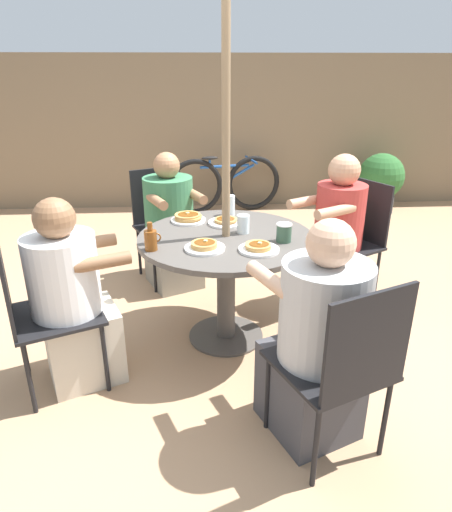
% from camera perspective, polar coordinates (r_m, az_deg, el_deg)
% --- Properties ---
extents(ground_plane, '(12.00, 12.00, 0.00)m').
position_cam_1_polar(ground_plane, '(3.09, 0.00, -9.96)').
color(ground_plane, tan).
extents(back_fence, '(10.00, 0.06, 1.80)m').
position_cam_1_polar(back_fence, '(5.76, -2.10, 15.08)').
color(back_fence, '#7A664C').
rests_on(back_fence, ground).
extents(patio_table, '(1.07, 1.07, 0.71)m').
position_cam_1_polar(patio_table, '(2.82, 0.00, 0.01)').
color(patio_table, '#4C4742').
rests_on(patio_table, ground).
extents(umbrella_pole, '(0.05, 0.05, 2.47)m').
position_cam_1_polar(umbrella_pole, '(2.64, 0.00, 13.28)').
color(umbrella_pole, '#846B4C').
rests_on(umbrella_pole, ground).
extents(patio_chair_north, '(0.59, 0.59, 0.90)m').
position_cam_1_polar(patio_chair_north, '(2.59, -22.63, -5.78)').
color(patio_chair_north, black).
rests_on(patio_chair_north, ground).
extents(diner_north, '(0.57, 0.51, 1.07)m').
position_cam_1_polar(diner_north, '(2.61, -18.60, -5.61)').
color(diner_north, beige).
rests_on(diner_north, ground).
extents(patio_chair_east, '(0.59, 0.59, 0.90)m').
position_cam_1_polar(patio_chair_east, '(2.04, 14.49, -12.73)').
color(patio_chair_east, black).
rests_on(patio_chair_east, ground).
extents(diner_east, '(0.55, 0.62, 1.10)m').
position_cam_1_polar(diner_east, '(2.17, 11.29, -10.76)').
color(diner_east, '#3D3D42').
rests_on(diner_east, ground).
extents(patio_chair_south, '(0.61, 0.61, 0.90)m').
position_cam_1_polar(patio_chair_south, '(3.53, 15.52, 2.68)').
color(patio_chair_south, black).
rests_on(patio_chair_south, ground).
extents(diner_south, '(0.59, 0.53, 1.12)m').
position_cam_1_polar(diner_south, '(3.40, 13.45, 2.16)').
color(diner_south, slate).
rests_on(diner_south, ground).
extents(patio_chair_west, '(0.59, 0.59, 0.90)m').
position_cam_1_polar(patio_chair_west, '(3.80, -7.92, 4.76)').
color(patio_chair_west, black).
rests_on(patio_chair_west, ground).
extents(diner_west, '(0.53, 0.58, 1.07)m').
position_cam_1_polar(diner_west, '(3.65, -6.89, 3.49)').
color(diner_west, gray).
rests_on(diner_west, ground).
extents(pancake_plate_a, '(0.23, 0.23, 0.05)m').
position_cam_1_polar(pancake_plate_a, '(2.56, -2.70, 1.19)').
color(pancake_plate_a, white).
rests_on(pancake_plate_a, patio_table).
extents(pancake_plate_b, '(0.23, 0.23, 0.05)m').
position_cam_1_polar(pancake_plate_b, '(2.97, -0.05, 4.30)').
color(pancake_plate_b, white).
rests_on(pancake_plate_b, patio_table).
extents(pancake_plate_c, '(0.23, 0.23, 0.05)m').
position_cam_1_polar(pancake_plate_c, '(2.54, 4.10, 1.00)').
color(pancake_plate_c, white).
rests_on(pancake_plate_c, patio_table).
extents(pancake_plate_d, '(0.23, 0.23, 0.06)m').
position_cam_1_polar(pancake_plate_d, '(3.03, -4.75, 4.74)').
color(pancake_plate_d, white).
rests_on(pancake_plate_d, patio_table).
extents(syrup_bottle, '(0.09, 0.07, 0.16)m').
position_cam_1_polar(syrup_bottle, '(2.57, -9.37, 2.06)').
color(syrup_bottle, brown).
rests_on(syrup_bottle, patio_table).
extents(coffee_cup, '(0.09, 0.09, 0.11)m').
position_cam_1_polar(coffee_cup, '(2.68, 7.26, 2.92)').
color(coffee_cup, '#33513D').
rests_on(coffee_cup, patio_table).
extents(drinking_glass_a, '(0.06, 0.06, 0.14)m').
position_cam_1_polar(drinking_glass_a, '(3.14, 0.53, 6.36)').
color(drinking_glass_a, silver).
rests_on(drinking_glass_a, patio_table).
extents(drinking_glass_b, '(0.08, 0.08, 0.11)m').
position_cam_1_polar(drinking_glass_b, '(2.80, 2.15, 4.01)').
color(drinking_glass_b, silver).
rests_on(drinking_glass_b, patio_table).
extents(bicycle, '(1.38, 0.44, 0.69)m').
position_cam_1_polar(bicycle, '(5.57, -0.14, 8.96)').
color(bicycle, black).
rests_on(bicycle, ground).
extents(potted_shrub, '(0.54, 0.54, 0.71)m').
position_cam_1_polar(potted_shrub, '(5.84, 18.76, 8.93)').
color(potted_shrub, '#3D3D3F').
rests_on(potted_shrub, ground).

